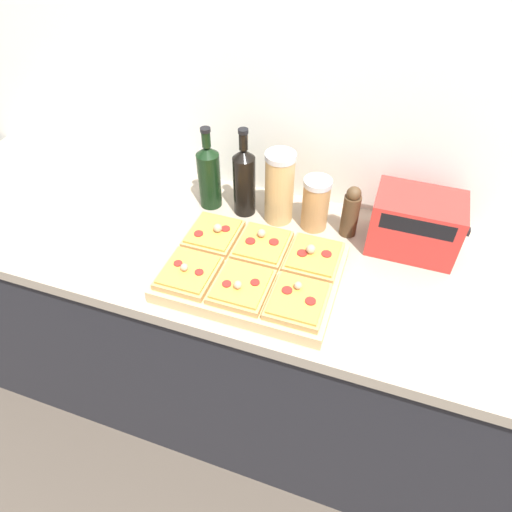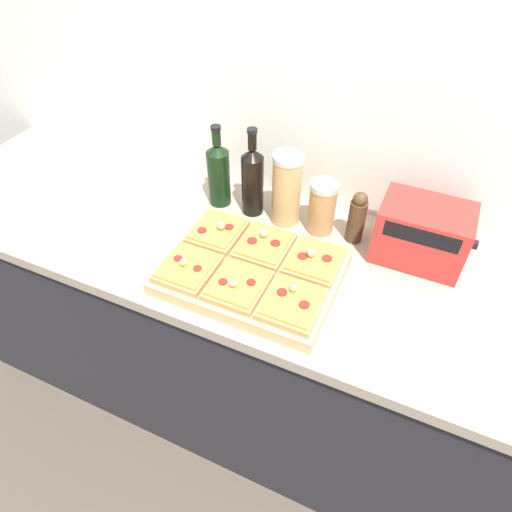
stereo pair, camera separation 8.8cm
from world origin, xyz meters
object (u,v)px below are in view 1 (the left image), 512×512
object	(u,v)px
olive_oil_bottle	(209,175)
grain_jar_short	(316,204)
toaster_oven	(415,224)
wine_bottle	(244,180)
cutting_board	(253,273)
pepper_mill	(351,212)
grain_jar_tall	(279,188)

from	to	relation	value
olive_oil_bottle	grain_jar_short	bearing A→B (deg)	0.00
grain_jar_short	toaster_oven	world-z (taller)	toaster_oven
grain_jar_short	wine_bottle	bearing A→B (deg)	180.00
cutting_board	grain_jar_short	world-z (taller)	grain_jar_short
pepper_mill	wine_bottle	bearing A→B (deg)	180.00
grain_jar_short	pepper_mill	xyz separation A→B (m)	(0.11, -0.00, -0.00)
pepper_mill	toaster_oven	world-z (taller)	toaster_oven
cutting_board	grain_jar_tall	world-z (taller)	grain_jar_tall
wine_bottle	pepper_mill	world-z (taller)	wine_bottle
pepper_mill	toaster_oven	size ratio (longest dim) A/B	0.63
wine_bottle	toaster_oven	world-z (taller)	wine_bottle
cutting_board	olive_oil_bottle	size ratio (longest dim) A/B	1.71
grain_jar_tall	wine_bottle	bearing A→B (deg)	-180.00
grain_jar_tall	pepper_mill	distance (m)	0.24
cutting_board	grain_jar_tall	xyz separation A→B (m)	(-0.01, 0.29, 0.10)
cutting_board	wine_bottle	world-z (taller)	wine_bottle
cutting_board	wine_bottle	size ratio (longest dim) A/B	1.61
toaster_oven	grain_jar_short	bearing A→B (deg)	179.84
grain_jar_short	toaster_oven	xyz separation A→B (m)	(0.31, -0.00, 0.00)
olive_oil_bottle	pepper_mill	bearing A→B (deg)	0.00
pepper_mill	grain_jar_short	bearing A→B (deg)	180.00
olive_oil_bottle	grain_jar_short	size ratio (longest dim) A/B	1.61
olive_oil_bottle	grain_jar_short	distance (m)	0.37
cutting_board	grain_jar_tall	bearing A→B (deg)	92.39
olive_oil_bottle	wine_bottle	bearing A→B (deg)	0.00
pepper_mill	cutting_board	bearing A→B (deg)	-127.34
cutting_board	pepper_mill	bearing A→B (deg)	52.66
olive_oil_bottle	grain_jar_tall	size ratio (longest dim) A/B	1.17
wine_bottle	olive_oil_bottle	bearing A→B (deg)	-180.00
cutting_board	toaster_oven	bearing A→B (deg)	34.84
grain_jar_tall	toaster_oven	bearing A→B (deg)	-0.11
olive_oil_bottle	grain_jar_tall	world-z (taller)	olive_oil_bottle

